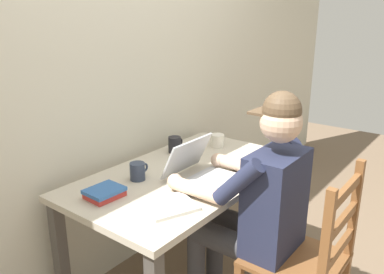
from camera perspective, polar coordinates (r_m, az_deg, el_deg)
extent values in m
cube|color=beige|center=(2.36, -9.98, 10.74)|extent=(6.00, 0.04, 2.60)
cube|color=#BCB29E|center=(2.21, -0.88, -5.58)|extent=(1.36, 0.77, 0.03)
cube|color=#4C4742|center=(2.70, 13.45, -10.03)|extent=(0.06, 0.06, 0.69)
cube|color=#4C4742|center=(2.24, -18.65, -16.79)|extent=(0.06, 0.06, 0.69)
cube|color=#4C4742|center=(3.00, 1.64, -6.61)|extent=(0.06, 0.06, 0.69)
cube|color=#232842|center=(1.90, 12.13, -9.37)|extent=(0.34, 0.20, 0.50)
sphere|color=#DBB293|center=(1.76, 12.95, 2.16)|extent=(0.19, 0.19, 0.19)
sphere|color=brown|center=(1.75, 13.06, 3.81)|extent=(0.17, 0.17, 0.17)
cube|color=brown|center=(1.79, 10.55, 3.65)|extent=(0.13, 0.10, 0.01)
cylinder|color=#38383D|center=(2.04, 5.28, -15.14)|extent=(0.13, 0.40, 0.13)
cylinder|color=#38383D|center=(2.17, 7.92, -13.02)|extent=(0.13, 0.40, 0.13)
cylinder|color=#38383D|center=(2.27, 0.62, -18.53)|extent=(0.10, 0.10, 0.47)
cylinder|color=#38383D|center=(2.39, 3.34, -16.48)|extent=(0.10, 0.10, 0.47)
cylinder|color=#232842|center=(1.72, 6.77, -6.65)|extent=(0.10, 0.24, 0.25)
cylinder|color=#DBB293|center=(1.87, 0.59, -7.72)|extent=(0.07, 0.28, 0.07)
sphere|color=#DBB293|center=(1.96, -2.51, -6.54)|extent=(0.08, 0.08, 0.08)
cylinder|color=#232842|center=(2.05, 12.61, -2.88)|extent=(0.10, 0.24, 0.25)
cylinder|color=#DBB293|center=(2.18, 6.97, -4.10)|extent=(0.07, 0.28, 0.07)
sphere|color=#DBB293|center=(2.24, 3.77, -3.39)|extent=(0.08, 0.08, 0.08)
cube|color=brown|center=(1.99, 14.86, -16.90)|extent=(0.42, 0.42, 0.02)
cube|color=brown|center=(2.33, 11.85, -18.08)|extent=(0.04, 0.04, 0.45)
cube|color=brown|center=(1.98, 22.77, -9.63)|extent=(0.04, 0.04, 0.48)
cube|color=brown|center=(1.66, 19.05, -14.77)|extent=(0.04, 0.04, 0.48)
cube|color=brown|center=(1.88, 20.68, -15.18)|extent=(0.36, 0.02, 0.04)
cube|color=brown|center=(1.81, 21.16, -11.43)|extent=(0.36, 0.02, 0.04)
cube|color=brown|center=(1.75, 21.67, -7.39)|extent=(0.36, 0.02, 0.04)
cube|color=#ADAFB2|center=(2.07, 2.82, -6.50)|extent=(0.33, 0.23, 0.02)
cube|color=silver|center=(2.06, 2.82, -6.26)|extent=(0.29, 0.17, 0.00)
cube|color=#ADAFB2|center=(2.12, -0.76, -2.76)|extent=(0.33, 0.11, 0.20)
cube|color=#4C515B|center=(2.12, -0.76, -2.76)|extent=(0.29, 0.09, 0.17)
ellipsoid|color=black|center=(2.23, 7.14, -4.52)|extent=(0.06, 0.10, 0.03)
cylinder|color=silver|center=(2.60, 3.77, -0.54)|extent=(0.09, 0.09, 0.09)
torus|color=silver|center=(2.64, 4.45, -0.15)|extent=(0.05, 0.01, 0.05)
cylinder|color=black|center=(2.49, -2.57, -1.13)|extent=(0.08, 0.08, 0.10)
torus|color=black|center=(2.53, -1.81, -0.72)|extent=(0.05, 0.01, 0.05)
cylinder|color=#2D384C|center=(2.11, -8.01, -5.02)|extent=(0.08, 0.08, 0.10)
torus|color=#2D384C|center=(2.14, -7.01, -4.48)|extent=(0.05, 0.01, 0.05)
cube|color=#BC332D|center=(1.96, -12.71, -8.20)|extent=(0.17, 0.15, 0.03)
cube|color=#2D5B9E|center=(1.94, -12.75, -7.64)|extent=(0.17, 0.15, 0.02)
cube|color=white|center=(1.82, -3.32, -10.09)|extent=(0.29, 0.27, 0.02)
cube|color=gold|center=(2.49, 11.32, -2.72)|extent=(0.14, 0.11, 0.00)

